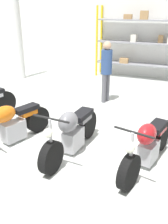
{
  "coord_description": "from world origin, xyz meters",
  "views": [
    {
      "loc": [
        1.78,
        -3.9,
        2.67
      ],
      "look_at": [
        0.0,
        0.4,
        0.7
      ],
      "focal_mm": 40.0,
      "sensor_mm": 36.0,
      "label": 1
    }
  ],
  "objects_px": {
    "person_browsing": "(106,67)",
    "motorcycle_orange": "(11,125)",
    "motorcycle_grey": "(72,132)",
    "motorcycle_red": "(148,145)",
    "shelving_rack": "(159,42)"
  },
  "relations": [
    {
      "from": "person_browsing",
      "to": "motorcycle_orange",
      "type": "bearing_deg",
      "value": 89.5
    },
    {
      "from": "motorcycle_grey",
      "to": "motorcycle_red",
      "type": "xyz_separation_m",
      "value": [
        1.43,
        0.09,
        -0.02
      ]
    },
    {
      "from": "motorcycle_orange",
      "to": "motorcycle_red",
      "type": "height_order",
      "value": "motorcycle_red"
    },
    {
      "from": "shelving_rack",
      "to": "motorcycle_orange",
      "type": "relative_size",
      "value": 2.55
    },
    {
      "from": "shelving_rack",
      "to": "motorcycle_red",
      "type": "bearing_deg",
      "value": -83.61
    },
    {
      "from": "shelving_rack",
      "to": "motorcycle_grey",
      "type": "xyz_separation_m",
      "value": [
        -0.76,
        -6.11,
        -1.0
      ]
    },
    {
      "from": "shelving_rack",
      "to": "person_browsing",
      "type": "bearing_deg",
      "value": -108.53
    },
    {
      "from": "motorcycle_orange",
      "to": "person_browsing",
      "type": "relative_size",
      "value": 1.11
    },
    {
      "from": "shelving_rack",
      "to": "motorcycle_red",
      "type": "height_order",
      "value": "shelving_rack"
    },
    {
      "from": "motorcycle_orange",
      "to": "person_browsing",
      "type": "xyz_separation_m",
      "value": [
        1.04,
        3.15,
        0.64
      ]
    },
    {
      "from": "shelving_rack",
      "to": "motorcycle_grey",
      "type": "distance_m",
      "value": 6.24
    },
    {
      "from": "motorcycle_orange",
      "to": "person_browsing",
      "type": "bearing_deg",
      "value": 179.13
    },
    {
      "from": "motorcycle_orange",
      "to": "shelving_rack",
      "type": "bearing_deg",
      "value": 178.96
    },
    {
      "from": "shelving_rack",
      "to": "motorcycle_orange",
      "type": "height_order",
      "value": "shelving_rack"
    },
    {
      "from": "motorcycle_red",
      "to": "person_browsing",
      "type": "bearing_deg",
      "value": -136.62
    }
  ]
}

